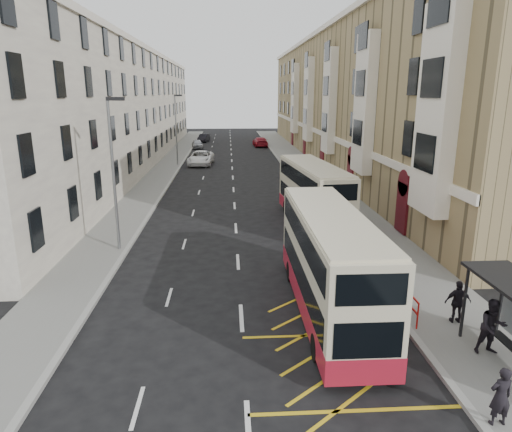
{
  "coord_description": "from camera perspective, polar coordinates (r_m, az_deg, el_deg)",
  "views": [
    {
      "loc": [
        -0.39,
        -11.87,
        8.34
      ],
      "look_at": [
        0.87,
        9.03,
        2.67
      ],
      "focal_mm": 32.0,
      "sensor_mm": 36.0,
      "label": 1
    }
  ],
  "objects": [
    {
      "name": "pedestrian_far",
      "position": [
        18.47,
        23.93,
        -9.79
      ],
      "size": [
        0.98,
        0.47,
        1.62
      ],
      "primitive_type": "imported",
      "rotation": [
        0.0,
        0.0,
        3.06
      ],
      "color": "black",
      "rests_on": "pavement_right"
    },
    {
      "name": "terrace_right",
      "position": [
        59.25,
        11.85,
        14.05
      ],
      "size": [
        10.75,
        79.0,
        15.25
      ],
      "color": "#968257",
      "rests_on": "ground"
    },
    {
      "name": "white_van",
      "position": [
        55.2,
        -6.91,
        7.21
      ],
      "size": [
        3.09,
        6.05,
        1.64
      ],
      "primitive_type": "imported",
      "rotation": [
        0.0,
        0.0,
        -0.07
      ],
      "color": "white",
      "rests_on": "ground"
    },
    {
      "name": "guard_railing",
      "position": [
        20.26,
        16.09,
        -7.15
      ],
      "size": [
        0.06,
        6.56,
        1.01
      ],
      "color": "red",
      "rests_on": "pavement_right"
    },
    {
      "name": "car_red",
      "position": [
        73.95,
        0.53,
        9.26
      ],
      "size": [
        2.36,
        5.28,
        1.5
      ],
      "primitive_type": "imported",
      "rotation": [
        0.0,
        0.0,
        3.19
      ],
      "color": "#A61524",
      "rests_on": "ground"
    },
    {
      "name": "pedestrian_near",
      "position": [
        13.78,
        28.26,
        -19.24
      ],
      "size": [
        0.61,
        0.42,
        1.62
      ],
      "primitive_type": "imported",
      "rotation": [
        0.0,
        0.0,
        3.2
      ],
      "color": "black",
      "rests_on": "pavement_right"
    },
    {
      "name": "kerb_right",
      "position": [
        43.15,
        5.15,
        4.05
      ],
      "size": [
        0.25,
        120.0,
        0.15
      ],
      "primitive_type": "cube",
      "color": "gray",
      "rests_on": "ground"
    },
    {
      "name": "kerb_left",
      "position": [
        43.04,
        -10.89,
        3.81
      ],
      "size": [
        0.25,
        120.0,
        0.15
      ],
      "primitive_type": "cube",
      "color": "gray",
      "rests_on": "ground"
    },
    {
      "name": "double_decker_front",
      "position": [
        17.65,
        9.17,
        -5.9
      ],
      "size": [
        2.36,
        10.15,
        4.04
      ],
      "rotation": [
        0.0,
        0.0,
        -0.0
      ],
      "color": "beige",
      "rests_on": "ground"
    },
    {
      "name": "street_lamp_near",
      "position": [
        24.88,
        -17.36,
        5.9
      ],
      "size": [
        0.93,
        0.18,
        8.0
      ],
      "color": "slate",
      "rests_on": "pavement_left"
    },
    {
      "name": "car_silver",
      "position": [
        72.06,
        -7.34,
        8.92
      ],
      "size": [
        2.06,
        4.12,
        1.35
      ],
      "primitive_type": "imported",
      "rotation": [
        0.0,
        0.0,
        0.12
      ],
      "color": "#ABAEB3",
      "rests_on": "ground"
    },
    {
      "name": "pedestrian_mid",
      "position": [
        16.84,
        27.45,
        -12.21
      ],
      "size": [
        0.93,
        0.73,
        1.87
      ],
      "primitive_type": "imported",
      "rotation": [
        0.0,
        0.0,
        -0.02
      ],
      "color": "black",
      "rests_on": "pavement_right"
    },
    {
      "name": "double_decker_rear",
      "position": [
        29.5,
        7.17,
        2.68
      ],
      "size": [
        3.28,
        10.17,
        3.98
      ],
      "rotation": [
        0.0,
        0.0,
        0.1
      ],
      "color": "beige",
      "rests_on": "ground"
    },
    {
      "name": "ground",
      "position": [
        14.51,
        -1.35,
        -19.94
      ],
      "size": [
        200.0,
        200.0,
        0.0
      ],
      "primitive_type": "plane",
      "color": "black",
      "rests_on": "ground"
    },
    {
      "name": "car_dark",
      "position": [
        81.5,
        -6.55,
        9.67
      ],
      "size": [
        2.16,
        4.35,
        1.37
      ],
      "primitive_type": "imported",
      "rotation": [
        0.0,
        0.0,
        -0.18
      ],
      "color": "black",
      "rests_on": "ground"
    },
    {
      "name": "road_markings",
      "position": [
        57.48,
        -3.04,
        6.79
      ],
      "size": [
        10.0,
        110.0,
        0.01
      ],
      "primitive_type": null,
      "color": "silver",
      "rests_on": "ground"
    },
    {
      "name": "pavement_right",
      "position": [
        43.49,
        7.76,
        4.06
      ],
      "size": [
        4.0,
        120.0,
        0.15
      ],
      "primitive_type": "cube",
      "color": "slate",
      "rests_on": "ground"
    },
    {
      "name": "street_lamp_far",
      "position": [
        54.32,
        -9.92,
        11.02
      ],
      "size": [
        0.93,
        0.18,
        8.0
      ],
      "color": "slate",
      "rests_on": "pavement_left"
    },
    {
      "name": "pavement_left",
      "position": [
        43.26,
        -12.87,
        3.76
      ],
      "size": [
        3.0,
        120.0,
        0.15
      ],
      "primitive_type": "cube",
      "color": "slate",
      "rests_on": "ground"
    },
    {
      "name": "terrace_left",
      "position": [
        58.86,
        -16.67,
        12.76
      ],
      "size": [
        9.18,
        79.0,
        13.25
      ],
      "color": "silver",
      "rests_on": "ground"
    }
  ]
}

